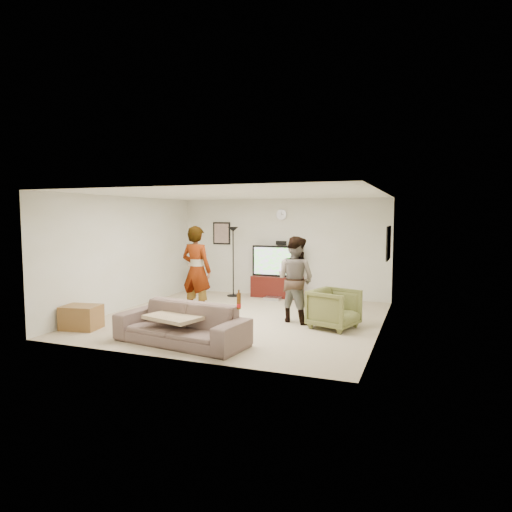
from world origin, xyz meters
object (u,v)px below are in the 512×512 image
(person_left, at_px, (196,271))
(armchair, at_px, (334,309))
(tv_stand, at_px, (277,287))
(person_right, at_px, (295,279))
(side_table, at_px, (81,317))
(tv, at_px, (277,261))
(floor_lamp, at_px, (233,262))
(cat_tree, at_px, (197,273))
(sofa, at_px, (181,324))
(beer_bottle, at_px, (239,301))

(person_left, distance_m, armchair, 2.97)
(tv_stand, bearing_deg, armchair, -53.12)
(person_right, distance_m, side_table, 4.07)
(tv, bearing_deg, person_right, -64.09)
(floor_lamp, height_order, person_right, floor_lamp)
(floor_lamp, relative_size, cat_tree, 1.55)
(tv_stand, relative_size, sofa, 0.58)
(floor_lamp, xyz_separation_m, side_table, (-1.25, -4.08, -0.67))
(person_left, bearing_deg, beer_bottle, 138.53)
(person_right, distance_m, armchair, 0.98)
(tv_stand, distance_m, person_left, 2.79)
(tv, bearing_deg, beer_bottle, -79.20)
(cat_tree, distance_m, person_left, 2.50)
(tv, height_order, cat_tree, tv)
(armchair, relative_size, side_table, 1.22)
(person_left, relative_size, sofa, 0.84)
(tv, relative_size, person_right, 0.78)
(beer_bottle, height_order, side_table, beer_bottle)
(person_left, bearing_deg, cat_tree, -55.56)
(tv, height_order, armchair, tv)
(cat_tree, xyz_separation_m, beer_bottle, (2.97, -4.15, 0.20))
(cat_tree, height_order, person_left, person_left)
(cat_tree, relative_size, beer_bottle, 4.61)
(tv_stand, bearing_deg, cat_tree, -170.33)
(beer_bottle, bearing_deg, person_right, 82.22)
(person_right, height_order, beer_bottle, person_right)
(tv, relative_size, cat_tree, 1.14)
(cat_tree, bearing_deg, person_left, -61.72)
(tv_stand, distance_m, floor_lamp, 1.29)
(beer_bottle, distance_m, armchair, 2.22)
(floor_lamp, bearing_deg, side_table, -107.07)
(tv_stand, height_order, armchair, armchair)
(person_left, relative_size, person_right, 1.11)
(beer_bottle, bearing_deg, armchair, 59.37)
(floor_lamp, xyz_separation_m, sofa, (0.94, -4.25, -0.57))
(side_table, bearing_deg, sofa, -4.31)
(armchair, bearing_deg, floor_lamp, 70.52)
(sofa, distance_m, beer_bottle, 1.11)
(person_left, xyz_separation_m, sofa, (0.78, -1.97, -0.61))
(floor_lamp, bearing_deg, cat_tree, -174.54)
(tv_stand, xyz_separation_m, floor_lamp, (-1.10, -0.26, 0.62))
(sofa, relative_size, beer_bottle, 8.86)
(sofa, bearing_deg, floor_lamp, 110.40)
(tv, xyz_separation_m, sofa, (-0.16, -4.51, -0.60))
(tv, xyz_separation_m, beer_bottle, (0.86, -4.51, -0.15))
(beer_bottle, relative_size, armchair, 0.31)
(floor_lamp, distance_m, side_table, 4.32)
(sofa, bearing_deg, person_right, 66.34)
(tv_stand, xyz_separation_m, tv, (0.00, 0.00, 0.66))
(cat_tree, bearing_deg, side_table, -93.53)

